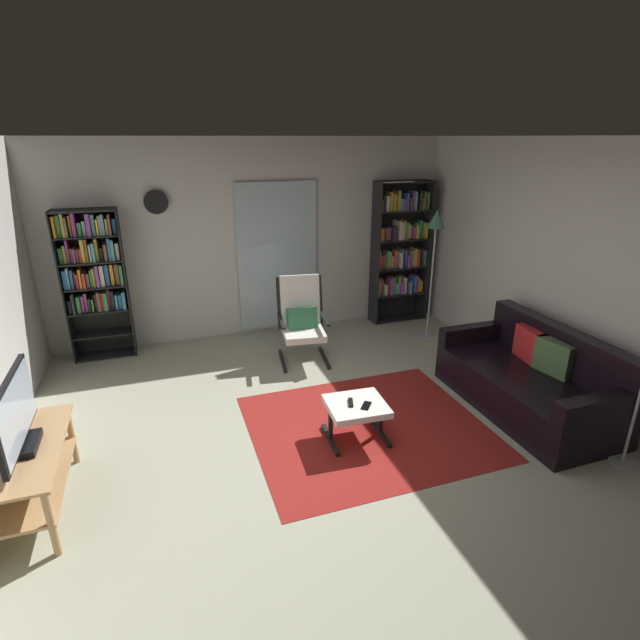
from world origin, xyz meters
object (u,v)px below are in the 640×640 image
(lounge_armchair, at_px, (302,317))
(cell_phone, at_px, (366,406))
(bookshelf_near_tv, at_px, (94,274))
(ottoman, at_px, (356,410))
(tv_stand, at_px, (30,469))
(wall_clock, at_px, (156,202))
(leather_sofa, at_px, (531,381))
(television, at_px, (16,417))
(tv_remote, at_px, (351,402))
(floor_lamp_by_shelf, at_px, (435,232))
(bookshelf_near_sofa, at_px, (400,248))

(lounge_armchair, relative_size, cell_phone, 7.30)
(bookshelf_near_tv, bearing_deg, ottoman, -49.85)
(tv_stand, relative_size, wall_clock, 3.89)
(leather_sofa, bearing_deg, bookshelf_near_tv, 146.22)
(tv_stand, bearing_deg, cell_phone, -0.24)
(leather_sofa, bearing_deg, television, 179.95)
(cell_phone, bearing_deg, bookshelf_near_tv, 168.43)
(bookshelf_near_tv, relative_size, tv_remote, 12.65)
(tv_stand, xyz_separation_m, floor_lamp_by_shelf, (4.46, 1.98, 1.09))
(television, bearing_deg, bookshelf_near_sofa, 32.26)
(tv_stand, relative_size, bookshelf_near_sofa, 0.56)
(cell_phone, bearing_deg, floor_lamp_by_shelf, 85.87)
(leather_sofa, height_order, tv_remote, leather_sofa)
(tv_stand, bearing_deg, ottoman, 1.37)
(ottoman, distance_m, tv_remote, 0.09)
(bookshelf_near_tv, xyz_separation_m, tv_remote, (2.22, -2.68, -0.69))
(bookshelf_near_sofa, distance_m, wall_clock, 3.37)
(leather_sofa, height_order, lounge_armchair, lounge_armchair)
(lounge_armchair, distance_m, cell_phone, 1.90)
(tv_stand, xyz_separation_m, ottoman, (2.58, 0.06, -0.05))
(leather_sofa, bearing_deg, cell_phone, 179.94)
(tv_stand, distance_m, wall_clock, 3.45)
(wall_clock, bearing_deg, cell_phone, -62.25)
(floor_lamp_by_shelf, bearing_deg, bookshelf_near_sofa, 95.69)
(bookshelf_near_sofa, relative_size, tv_remote, 14.06)
(tv_stand, height_order, leather_sofa, leather_sofa)
(tv_remote, relative_size, floor_lamp_by_shelf, 0.08)
(bookshelf_near_tv, xyz_separation_m, wall_clock, (0.80, 0.14, 0.79))
(television, relative_size, floor_lamp_by_shelf, 0.52)
(tv_stand, height_order, floor_lamp_by_shelf, floor_lamp_by_shelf)
(ottoman, height_order, wall_clock, wall_clock)
(bookshelf_near_sofa, height_order, leather_sofa, bookshelf_near_sofa)
(television, distance_m, bookshelf_near_sofa, 5.19)
(bookshelf_near_tv, xyz_separation_m, lounge_armchair, (2.32, -0.87, -0.53))
(bookshelf_near_sofa, height_order, floor_lamp_by_shelf, bookshelf_near_sofa)
(television, bearing_deg, bookshelf_near_tv, 83.71)
(tv_remote, bearing_deg, bookshelf_near_tv, 148.46)
(bookshelf_near_tv, relative_size, floor_lamp_by_shelf, 1.06)
(tv_stand, distance_m, leather_sofa, 4.45)
(television, relative_size, leather_sofa, 0.49)
(bookshelf_near_tv, xyz_separation_m, floor_lamp_by_shelf, (4.15, -0.78, 0.38))
(leather_sofa, xyz_separation_m, cell_phone, (-1.80, 0.00, 0.07))
(bookshelf_near_tv, distance_m, floor_lamp_by_shelf, 4.24)
(tv_stand, distance_m, bookshelf_near_sofa, 5.23)
(tv_stand, xyz_separation_m, lounge_armchair, (2.63, 1.88, 0.18))
(bookshelf_near_tv, height_order, tv_remote, bookshelf_near_tv)
(leather_sofa, distance_m, lounge_armchair, 2.64)
(cell_phone, relative_size, floor_lamp_by_shelf, 0.08)
(tv_remote, xyz_separation_m, cell_phone, (0.11, -0.09, -0.00))
(television, height_order, leather_sofa, television)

